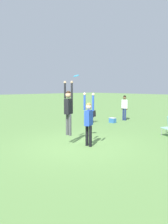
{
  "coord_description": "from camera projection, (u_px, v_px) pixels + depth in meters",
  "views": [
    {
      "loc": [
        6.37,
        -5.57,
        2.3
      ],
      "look_at": [
        -0.04,
        0.35,
        1.3
      ],
      "focal_mm": 35.0,
      "sensor_mm": 36.0,
      "label": 1
    }
  ],
  "objects": [
    {
      "name": "ground_plane",
      "position": [
        78.0,
        145.0,
        8.66
      ],
      "size": [
        120.0,
        120.0,
        0.0
      ],
      "primitive_type": "plane",
      "color": "#608C47"
    },
    {
      "name": "person_defending",
      "position": [
        89.0,
        118.0,
        8.42
      ],
      "size": [
        0.57,
        0.47,
        2.08
      ],
      "rotation": [
        0.0,
        0.0,
        -1.17
      ],
      "color": "black",
      "rests_on": "ground_plane"
    },
    {
      "name": "camping_chair_2",
      "position": [
        91.0,
        116.0,
        14.24
      ],
      "size": [
        0.63,
        0.68,
        0.79
      ],
      "rotation": [
        0.0,
        0.0,
        3.57
      ],
      "color": "gray",
      "rests_on": "ground_plane"
    },
    {
      "name": "cooler_box",
      "position": [
        113.0,
        120.0,
        14.13
      ],
      "size": [
        0.41,
        0.29,
        0.33
      ],
      "color": "#336BB7",
      "rests_on": "ground_plane"
    },
    {
      "name": "person_jumping",
      "position": [
        68.0,
        107.0,
        8.73
      ],
      "size": [
        0.54,
        0.43,
        2.19
      ],
      "rotation": [
        0.0,
        0.0,
        1.97
      ],
      "color": "#4C4C51",
      "rests_on": "ground_plane"
    },
    {
      "name": "frisbee",
      "position": [
        76.0,
        76.0,
        8.64
      ],
      "size": [
        0.23,
        0.22,
        0.09
      ],
      "color": "#2D9EDB"
    },
    {
      "name": "person_spectator_near",
      "position": [
        124.0,
        105.0,
        15.05
      ],
      "size": [
        0.52,
        0.33,
        1.73
      ],
      "rotation": [
        0.0,
        0.0,
        0.39
      ],
      "color": "navy",
      "rests_on": "ground_plane"
    }
  ]
}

